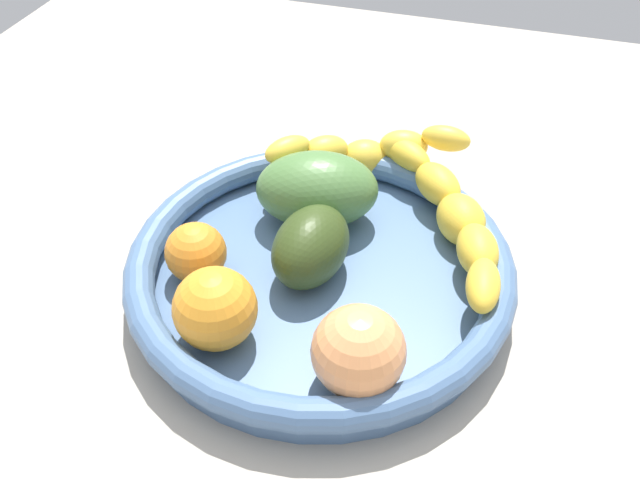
% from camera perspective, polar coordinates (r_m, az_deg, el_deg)
% --- Properties ---
extents(kitchen_counter, '(1.20, 1.20, 0.03)m').
position_cam_1_polar(kitchen_counter, '(0.63, 0.00, -4.25)').
color(kitchen_counter, '#ACA293').
rests_on(kitchen_counter, ground).
extents(fruit_bowl, '(0.34, 0.34, 0.04)m').
position_cam_1_polar(fruit_bowl, '(0.60, 0.00, -1.76)').
color(fruit_bowl, '#4B6B96').
rests_on(fruit_bowl, kitchen_counter).
extents(banana_draped_left, '(0.11, 0.19, 0.06)m').
position_cam_1_polar(banana_draped_left, '(0.69, 3.77, 8.25)').
color(banana_draped_left, yellow).
rests_on(banana_draped_left, fruit_bowl).
extents(banana_draped_right, '(0.22, 0.14, 0.05)m').
position_cam_1_polar(banana_draped_right, '(0.63, 11.15, 2.74)').
color(banana_draped_right, yellow).
rests_on(banana_draped_right, fruit_bowl).
extents(orange_front, '(0.05, 0.05, 0.05)m').
position_cam_1_polar(orange_front, '(0.59, -10.37, -0.30)').
color(orange_front, orange).
rests_on(orange_front, fruit_bowl).
extents(orange_mid_left, '(0.07, 0.07, 0.07)m').
position_cam_1_polar(orange_mid_left, '(0.53, -8.79, -4.97)').
color(orange_mid_left, orange).
rests_on(orange_mid_left, fruit_bowl).
extents(avocado_dark, '(0.10, 0.07, 0.07)m').
position_cam_1_polar(avocado_dark, '(0.58, -0.82, 0.11)').
color(avocado_dark, '#32441B').
rests_on(avocado_dark, fruit_bowl).
extents(peach_blush, '(0.07, 0.07, 0.07)m').
position_cam_1_polar(peach_blush, '(0.50, 3.24, -8.57)').
color(peach_blush, '#F99E5F').
rests_on(peach_blush, fruit_bowl).
extents(mango_green, '(0.10, 0.13, 0.07)m').
position_cam_1_polar(mango_green, '(0.64, -0.24, 5.01)').
color(mango_green, '#4F7C3F').
rests_on(mango_green, fruit_bowl).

